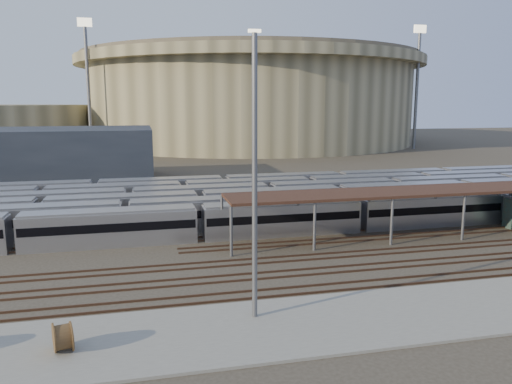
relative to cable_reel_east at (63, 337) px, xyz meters
The scene contains 12 objects.
ground 26.30m from the cable_reel_east, 35.83° to the left, with size 420.00×420.00×0.00m, color #383026.
apron 16.34m from the cable_reel_east, ahead, with size 50.00×9.00×0.20m, color gray.
subway_trains 40.49m from the cable_reel_east, 56.83° to the left, with size 129.70×23.90×3.60m.
inspection_shed 47.61m from the cable_reel_east, 24.11° to the left, with size 60.30×6.00×5.30m.
empty_tracks 23.72m from the cable_reel_east, 25.99° to the left, with size 170.00×9.62×0.18m.
stadium 162.87m from the cable_reel_east, 73.41° to the left, with size 124.00×124.00×32.50m.
service_building 71.81m from the cable_reel_east, 101.01° to the left, with size 42.00×20.00×10.00m, color #1E232D.
floodlight_0 127.20m from the cable_reel_east, 93.97° to the left, with size 4.00×1.00×38.40m.
floodlight_2 148.44m from the cable_reel_east, 51.64° to the left, with size 4.00×1.00×38.40m.
floodlight_3 176.83m from the cable_reel_east, 86.31° to the left, with size 4.00×1.00×38.40m.
cable_reel_east is the anchor object (origin of this frame).
yard_light_pole 15.26m from the cable_reel_east, ahead, with size 0.82×0.36×19.22m.
Camera 1 is at (-16.42, -45.03, 14.92)m, focal length 35.00 mm.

